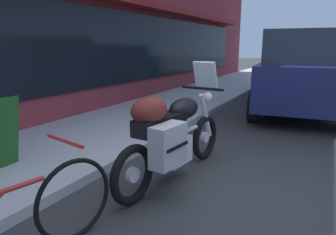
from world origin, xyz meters
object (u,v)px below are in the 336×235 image
parked_minivan (303,72)px  parked_car_down_block (311,66)px  touring_motorcycle (171,133)px  parked_bicycle (5,225)px

parked_minivan → parked_car_down_block: 4.16m
touring_motorcycle → parked_car_down_block: bearing=-5.9°
parked_minivan → parked_bicycle: bearing=169.1°
parked_minivan → parked_car_down_block: (4.16, 0.06, -0.11)m
parked_bicycle → parked_car_down_block: size_ratio=0.38×
parked_bicycle → parked_minivan: bearing=-10.9°
touring_motorcycle → parked_minivan: (4.95, -1.00, 0.40)m
touring_motorcycle → parked_car_down_block: (9.11, -0.94, 0.28)m
touring_motorcycle → parked_bicycle: touring_motorcycle is taller
parked_minivan → parked_car_down_block: parked_minivan is taller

